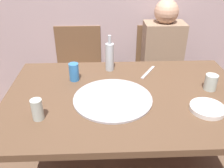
{
  "coord_description": "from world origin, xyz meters",
  "views": [
    {
      "loc": [
        -0.14,
        -1.27,
        1.56
      ],
      "look_at": [
        -0.09,
        0.04,
        0.81
      ],
      "focal_mm": 39.04,
      "sensor_mm": 36.0,
      "label": 1
    }
  ],
  "objects_px": {
    "soda_can": "(74,72)",
    "dining_table": "(126,105)",
    "guest_in_sweater": "(164,61)",
    "table_knife": "(148,72)",
    "chair_right": "(159,67)",
    "wine_bottle": "(110,56)",
    "chair_left": "(79,68)",
    "tumbler_far": "(37,109)",
    "plate_stack": "(207,108)",
    "tumbler_near": "(211,82)",
    "pizza_tray": "(113,99)"
  },
  "relations": [
    {
      "from": "plate_stack",
      "to": "wine_bottle",
      "type": "bearing_deg",
      "value": 134.51
    },
    {
      "from": "tumbler_near",
      "to": "chair_right",
      "type": "xyz_separation_m",
      "value": [
        -0.12,
        0.84,
        -0.29
      ]
    },
    {
      "from": "tumbler_near",
      "to": "chair_left",
      "type": "xyz_separation_m",
      "value": [
        -0.92,
        0.84,
        -0.29
      ]
    },
    {
      "from": "table_knife",
      "to": "tumbler_far",
      "type": "bearing_deg",
      "value": 159.03
    },
    {
      "from": "chair_right",
      "to": "plate_stack",
      "type": "bearing_deg",
      "value": 91.13
    },
    {
      "from": "chair_right",
      "to": "table_knife",
      "type": "bearing_deg",
      "value": 68.98
    },
    {
      "from": "dining_table",
      "to": "guest_in_sweater",
      "type": "bearing_deg",
      "value": 60.74
    },
    {
      "from": "plate_stack",
      "to": "chair_left",
      "type": "bearing_deg",
      "value": 127.2
    },
    {
      "from": "tumbler_near",
      "to": "plate_stack",
      "type": "distance_m",
      "value": 0.25
    },
    {
      "from": "pizza_tray",
      "to": "chair_right",
      "type": "xyz_separation_m",
      "value": [
        0.5,
        0.94,
        -0.25
      ]
    },
    {
      "from": "dining_table",
      "to": "plate_stack",
      "type": "distance_m",
      "value": 0.48
    },
    {
      "from": "table_knife",
      "to": "guest_in_sweater",
      "type": "height_order",
      "value": "guest_in_sweater"
    },
    {
      "from": "table_knife",
      "to": "guest_in_sweater",
      "type": "bearing_deg",
      "value": 4.5
    },
    {
      "from": "wine_bottle",
      "to": "chair_right",
      "type": "relative_size",
      "value": 0.29
    },
    {
      "from": "plate_stack",
      "to": "table_knife",
      "type": "distance_m",
      "value": 0.54
    },
    {
      "from": "soda_can",
      "to": "chair_right",
      "type": "bearing_deg",
      "value": 42.37
    },
    {
      "from": "tumbler_near",
      "to": "tumbler_far",
      "type": "xyz_separation_m",
      "value": [
        -1.03,
        -0.26,
        0.01
      ]
    },
    {
      "from": "wine_bottle",
      "to": "chair_left",
      "type": "xyz_separation_m",
      "value": [
        -0.29,
        0.54,
        -0.35
      ]
    },
    {
      "from": "tumbler_far",
      "to": "soda_can",
      "type": "height_order",
      "value": "soda_can"
    },
    {
      "from": "tumbler_far",
      "to": "soda_can",
      "type": "relative_size",
      "value": 0.96
    },
    {
      "from": "soda_can",
      "to": "guest_in_sweater",
      "type": "height_order",
      "value": "guest_in_sweater"
    },
    {
      "from": "tumbler_near",
      "to": "tumbler_far",
      "type": "relative_size",
      "value": 0.86
    },
    {
      "from": "tumbler_near",
      "to": "table_knife",
      "type": "relative_size",
      "value": 0.46
    },
    {
      "from": "guest_in_sweater",
      "to": "chair_left",
      "type": "bearing_deg",
      "value": -10.82
    },
    {
      "from": "wine_bottle",
      "to": "dining_table",
      "type": "bearing_deg",
      "value": -74.83
    },
    {
      "from": "wine_bottle",
      "to": "table_knife",
      "type": "distance_m",
      "value": 0.3
    },
    {
      "from": "plate_stack",
      "to": "table_knife",
      "type": "bearing_deg",
      "value": 117.63
    },
    {
      "from": "soda_can",
      "to": "dining_table",
      "type": "bearing_deg",
      "value": -30.46
    },
    {
      "from": "tumbler_far",
      "to": "table_knife",
      "type": "height_order",
      "value": "tumbler_far"
    },
    {
      "from": "soda_can",
      "to": "pizza_tray",
      "type": "bearing_deg",
      "value": -45.59
    },
    {
      "from": "pizza_tray",
      "to": "chair_left",
      "type": "height_order",
      "value": "chair_left"
    },
    {
      "from": "soda_can",
      "to": "chair_right",
      "type": "relative_size",
      "value": 0.14
    },
    {
      "from": "plate_stack",
      "to": "dining_table",
      "type": "bearing_deg",
      "value": 156.57
    },
    {
      "from": "dining_table",
      "to": "pizza_tray",
      "type": "relative_size",
      "value": 3.18
    },
    {
      "from": "guest_in_sweater",
      "to": "tumbler_near",
      "type": "bearing_deg",
      "value": 100.19
    },
    {
      "from": "dining_table",
      "to": "soda_can",
      "type": "distance_m",
      "value": 0.42
    },
    {
      "from": "table_knife",
      "to": "dining_table",
      "type": "bearing_deg",
      "value": 179.61
    },
    {
      "from": "pizza_tray",
      "to": "table_knife",
      "type": "height_order",
      "value": "pizza_tray"
    },
    {
      "from": "soda_can",
      "to": "table_knife",
      "type": "relative_size",
      "value": 0.55
    },
    {
      "from": "wine_bottle",
      "to": "guest_in_sweater",
      "type": "xyz_separation_m",
      "value": [
        0.5,
        0.38,
        -0.22
      ]
    },
    {
      "from": "wine_bottle",
      "to": "plate_stack",
      "type": "xyz_separation_m",
      "value": [
        0.53,
        -0.54,
        -0.09
      ]
    },
    {
      "from": "dining_table",
      "to": "table_knife",
      "type": "relative_size",
      "value": 6.83
    },
    {
      "from": "guest_in_sweater",
      "to": "dining_table",
      "type": "bearing_deg",
      "value": 60.74
    },
    {
      "from": "wine_bottle",
      "to": "tumbler_far",
      "type": "height_order",
      "value": "wine_bottle"
    },
    {
      "from": "dining_table",
      "to": "tumbler_near",
      "type": "xyz_separation_m",
      "value": [
        0.54,
        0.04,
        0.13
      ]
    },
    {
      "from": "plate_stack",
      "to": "table_knife",
      "type": "height_order",
      "value": "plate_stack"
    },
    {
      "from": "wine_bottle",
      "to": "pizza_tray",
      "type": "bearing_deg",
      "value": -89.36
    },
    {
      "from": "wine_bottle",
      "to": "chair_right",
      "type": "distance_m",
      "value": 0.82
    },
    {
      "from": "soda_can",
      "to": "guest_in_sweater",
      "type": "distance_m",
      "value": 0.94
    },
    {
      "from": "wine_bottle",
      "to": "guest_in_sweater",
      "type": "height_order",
      "value": "guest_in_sweater"
    }
  ]
}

